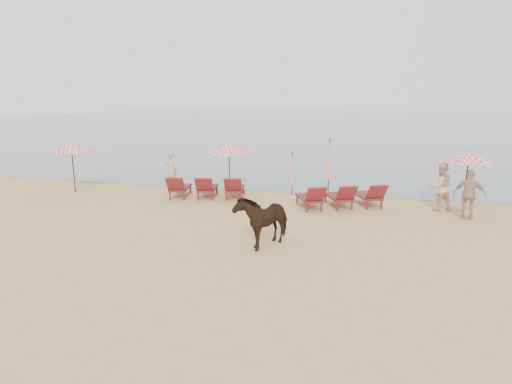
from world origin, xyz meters
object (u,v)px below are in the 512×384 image
at_px(umbrella_closed_right, 292,168).
at_px(beachgoer_right_a, 440,187).
at_px(beachgoer_left, 172,171).
at_px(lounger_cluster_left, 207,187).
at_px(cow, 263,219).
at_px(lounger_cluster_right, 341,196).
at_px(beachgoer_right_b, 469,194).
at_px(umbrella_open_left_a, 71,147).
at_px(umbrella_closed_left, 329,159).
at_px(umbrella_open_right, 469,157).
at_px(umbrella_open_left_b, 229,147).

distance_m(umbrella_closed_right, beachgoer_right_a, 6.28).
bearing_deg(beachgoer_left, beachgoer_right_a, -164.48).
relative_size(lounger_cluster_left, cow, 1.86).
distance_m(lounger_cluster_right, beachgoer_right_b, 4.71).
height_order(umbrella_open_left_a, umbrella_closed_left, umbrella_closed_left).
height_order(umbrella_open_right, beachgoer_right_a, umbrella_open_right).
height_order(umbrella_closed_right, beachgoer_left, umbrella_closed_right).
bearing_deg(cow, umbrella_closed_left, 105.73).
distance_m(lounger_cluster_left, beachgoer_right_a, 9.77).
bearing_deg(lounger_cluster_left, umbrella_open_right, -7.57).
relative_size(umbrella_closed_right, beachgoer_left, 1.11).
bearing_deg(beachgoer_right_b, lounger_cluster_right, 10.93).
bearing_deg(umbrella_closed_right, lounger_cluster_left, -156.57).
xyz_separation_m(umbrella_closed_left, cow, (-1.25, -8.17, -0.77)).
height_order(lounger_cluster_right, umbrella_closed_right, umbrella_closed_right).
bearing_deg(lounger_cluster_left, beachgoer_right_a, -8.88).
distance_m(umbrella_open_left_a, umbrella_open_right, 17.31).
relative_size(beachgoer_right_a, beachgoer_right_b, 1.02).
bearing_deg(cow, lounger_cluster_left, 150.28).
bearing_deg(umbrella_open_right, cow, -130.88).
xyz_separation_m(cow, beachgoer_right_a, (5.85, 5.74, 0.15)).
relative_size(umbrella_closed_left, umbrella_closed_right, 1.26).
bearing_deg(umbrella_open_right, beachgoer_right_a, -156.25).
relative_size(umbrella_open_left_a, cow, 1.25).
distance_m(lounger_cluster_left, beachgoer_right_b, 10.62).
bearing_deg(umbrella_closed_left, lounger_cluster_left, -151.73).
relative_size(beachgoer_left, beachgoer_right_b, 0.99).
xyz_separation_m(lounger_cluster_left, umbrella_open_left_b, (0.61, 1.44, 1.68)).
relative_size(umbrella_closed_right, beachgoer_right_a, 1.07).
bearing_deg(lounger_cluster_right, beachgoer_right_a, -15.08).
relative_size(umbrella_open_left_b, umbrella_closed_right, 1.23).
relative_size(umbrella_open_left_b, beachgoer_left, 1.37).
bearing_deg(lounger_cluster_left, cow, -65.03).
bearing_deg(beachgoer_left, lounger_cluster_left, 169.18).
relative_size(umbrella_open_left_a, umbrella_open_left_b, 0.95).
relative_size(umbrella_open_left_b, cow, 1.32).
xyz_separation_m(lounger_cluster_right, umbrella_open_left_a, (-12.48, -0.09, 1.66)).
xyz_separation_m(lounger_cluster_right, beachgoer_left, (-8.29, 1.74, 0.42)).
height_order(umbrella_open_left_a, umbrella_open_left_b, umbrella_open_left_b).
height_order(umbrella_open_left_b, umbrella_open_right, umbrella_open_left_b).
relative_size(umbrella_open_left_a, umbrella_closed_right, 1.18).
distance_m(lounger_cluster_right, umbrella_closed_left, 3.33).
bearing_deg(umbrella_closed_left, umbrella_open_left_a, -165.00).
height_order(lounger_cluster_left, umbrella_open_left_b, umbrella_open_left_b).
distance_m(cow, beachgoer_right_a, 8.19).
height_order(lounger_cluster_left, lounger_cluster_right, lounger_cluster_right).
bearing_deg(beachgoer_right_b, umbrella_open_left_a, 15.38).
xyz_separation_m(umbrella_open_right, cow, (-6.82, -6.02, -1.35)).
distance_m(lounger_cluster_left, lounger_cluster_right, 5.93).
bearing_deg(beachgoer_right_a, beachgoer_left, -29.67).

